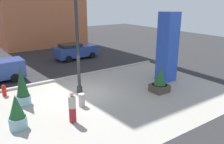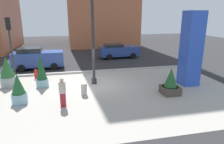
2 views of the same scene
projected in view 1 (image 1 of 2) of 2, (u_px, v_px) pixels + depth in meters
ground_plane at (57, 77)px, 18.41m from camera, size 60.00×60.00×0.00m
plaza_pavement at (97, 104)px, 13.71m from camera, size 18.00×10.00×0.02m
curb_strip at (62, 79)px, 17.70m from camera, size 18.00×0.24×0.16m
lamp_post at (77, 38)px, 14.36m from camera, size 0.44×0.44×7.28m
art_pillar_blue at (167, 47)px, 17.02m from camera, size 1.14×1.14×5.01m
potted_plant_near_left at (160, 81)px, 15.26m from camera, size 1.04×1.04×1.67m
potted_plant_curbside at (17, 113)px, 10.84m from camera, size 0.83×0.83×1.71m
potted_plant_by_pillar at (22, 87)px, 13.27m from camera, size 0.81×0.81×2.32m
fire_hydrant at (4, 90)px, 14.68m from camera, size 0.36×0.26×0.75m
concrete_bollard at (82, 100)px, 13.28m from camera, size 0.36×0.36×0.75m
car_curb_east at (76, 51)px, 23.79m from camera, size 4.41×2.16×1.59m
pedestrian_by_curb at (72, 106)px, 11.36m from camera, size 0.42×0.42×1.62m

